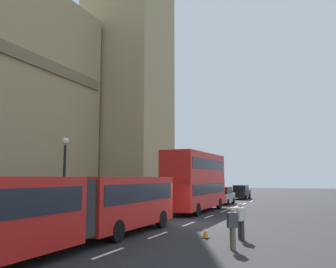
{
  "coord_description": "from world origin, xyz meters",
  "views": [
    {
      "loc": [
        -21.44,
        -7.45,
        2.87
      ],
      "look_at": [
        3.08,
        2.79,
        6.14
      ],
      "focal_mm": 37.78,
      "sensor_mm": 36.0,
      "label": 1
    }
  ],
  "objects_px": {
    "street_lamp": "(64,174)",
    "sedan_lead": "(223,196)",
    "traffic_cone_west": "(205,232)",
    "pedestrian_by_kerb": "(241,220)",
    "articulated_bus": "(68,205)",
    "pedestrian_near_cones": "(232,226)",
    "double_decker_bus": "(196,179)",
    "sedan_trailing": "(241,192)",
    "traffic_cone_middle": "(233,215)"
  },
  "relations": [
    {
      "from": "articulated_bus",
      "to": "pedestrian_by_kerb",
      "type": "height_order",
      "value": "articulated_bus"
    },
    {
      "from": "traffic_cone_middle",
      "to": "pedestrian_near_cones",
      "type": "bearing_deg",
      "value": -167.58
    },
    {
      "from": "articulated_bus",
      "to": "traffic_cone_west",
      "type": "relative_size",
      "value": 29.01
    },
    {
      "from": "traffic_cone_west",
      "to": "pedestrian_by_kerb",
      "type": "height_order",
      "value": "pedestrian_by_kerb"
    },
    {
      "from": "articulated_bus",
      "to": "sedan_lead",
      "type": "distance_m",
      "value": 26.25
    },
    {
      "from": "street_lamp",
      "to": "pedestrian_by_kerb",
      "type": "bearing_deg",
      "value": -92.17
    },
    {
      "from": "traffic_cone_west",
      "to": "double_decker_bus",
      "type": "bearing_deg",
      "value": 20.11
    },
    {
      "from": "sedan_lead",
      "to": "sedan_trailing",
      "type": "relative_size",
      "value": 1.0
    },
    {
      "from": "pedestrian_near_cones",
      "to": "pedestrian_by_kerb",
      "type": "bearing_deg",
      "value": 3.2
    },
    {
      "from": "street_lamp",
      "to": "sedan_lead",
      "type": "bearing_deg",
      "value": -12.0
    },
    {
      "from": "double_decker_bus",
      "to": "sedan_trailing",
      "type": "distance_m",
      "value": 19.51
    },
    {
      "from": "double_decker_bus",
      "to": "pedestrian_by_kerb",
      "type": "height_order",
      "value": "double_decker_bus"
    },
    {
      "from": "sedan_lead",
      "to": "traffic_cone_middle",
      "type": "bearing_deg",
      "value": -163.38
    },
    {
      "from": "articulated_bus",
      "to": "traffic_cone_middle",
      "type": "bearing_deg",
      "value": -17.14
    },
    {
      "from": "sedan_trailing",
      "to": "street_lamp",
      "type": "distance_m",
      "value": 31.33
    },
    {
      "from": "double_decker_bus",
      "to": "traffic_cone_middle",
      "type": "xyz_separation_m",
      "value": [
        -3.98,
        -3.95,
        -2.43
      ]
    },
    {
      "from": "street_lamp",
      "to": "pedestrian_near_cones",
      "type": "relative_size",
      "value": 3.12
    },
    {
      "from": "traffic_cone_west",
      "to": "pedestrian_by_kerb",
      "type": "relative_size",
      "value": 0.34
    },
    {
      "from": "pedestrian_near_cones",
      "to": "sedan_lead",
      "type": "bearing_deg",
      "value": 14.81
    },
    {
      "from": "traffic_cone_west",
      "to": "pedestrian_near_cones",
      "type": "xyz_separation_m",
      "value": [
        -2.21,
        -1.8,
        0.63
      ]
    },
    {
      "from": "articulated_bus",
      "to": "sedan_lead",
      "type": "relative_size",
      "value": 3.82
    },
    {
      "from": "pedestrian_near_cones",
      "to": "double_decker_bus",
      "type": "bearing_deg",
      "value": 23.52
    },
    {
      "from": "double_decker_bus",
      "to": "sedan_trailing",
      "type": "height_order",
      "value": "double_decker_bus"
    },
    {
      "from": "traffic_cone_middle",
      "to": "sedan_lead",
      "type": "bearing_deg",
      "value": 16.62
    },
    {
      "from": "sedan_lead",
      "to": "pedestrian_near_cones",
      "type": "relative_size",
      "value": 2.6
    },
    {
      "from": "articulated_bus",
      "to": "sedan_trailing",
      "type": "distance_m",
      "value": 36.23
    },
    {
      "from": "double_decker_bus",
      "to": "sedan_trailing",
      "type": "xyz_separation_m",
      "value": [
        19.43,
        -0.01,
        -1.8
      ]
    },
    {
      "from": "articulated_bus",
      "to": "pedestrian_near_cones",
      "type": "xyz_separation_m",
      "value": [
        2.47,
        -6.23,
        -0.83
      ]
    },
    {
      "from": "sedan_lead",
      "to": "pedestrian_by_kerb",
      "type": "relative_size",
      "value": 2.6
    },
    {
      "from": "sedan_trailing",
      "to": "pedestrian_by_kerb",
      "type": "height_order",
      "value": "sedan_trailing"
    },
    {
      "from": "sedan_trailing",
      "to": "street_lamp",
      "type": "xyz_separation_m",
      "value": [
        -30.93,
        4.52,
        2.14
      ]
    },
    {
      "from": "traffic_cone_middle",
      "to": "pedestrian_by_kerb",
      "type": "xyz_separation_m",
      "value": [
        -7.93,
        -2.14,
        0.63
      ]
    },
    {
      "from": "double_decker_bus",
      "to": "traffic_cone_middle",
      "type": "relative_size",
      "value": 17.47
    },
    {
      "from": "traffic_cone_west",
      "to": "pedestrian_near_cones",
      "type": "distance_m",
      "value": 2.92
    },
    {
      "from": "articulated_bus",
      "to": "sedan_lead",
      "type": "height_order",
      "value": "articulated_bus"
    },
    {
      "from": "traffic_cone_west",
      "to": "pedestrian_by_kerb",
      "type": "xyz_separation_m",
      "value": [
        0.21,
        -1.66,
        0.63
      ]
    },
    {
      "from": "double_decker_bus",
      "to": "traffic_cone_middle",
      "type": "distance_m",
      "value": 6.11
    },
    {
      "from": "articulated_bus",
      "to": "street_lamp",
      "type": "distance_m",
      "value": 7.07
    },
    {
      "from": "sedan_lead",
      "to": "street_lamp",
      "type": "bearing_deg",
      "value": 168.0
    },
    {
      "from": "double_decker_bus",
      "to": "sedan_trailing",
      "type": "relative_size",
      "value": 2.3
    },
    {
      "from": "street_lamp",
      "to": "pedestrian_by_kerb",
      "type": "height_order",
      "value": "street_lamp"
    },
    {
      "from": "sedan_trailing",
      "to": "pedestrian_near_cones",
      "type": "distance_m",
      "value": 34.32
    },
    {
      "from": "pedestrian_by_kerb",
      "to": "pedestrian_near_cones",
      "type": "bearing_deg",
      "value": -176.8
    },
    {
      "from": "sedan_trailing",
      "to": "sedan_lead",
      "type": "bearing_deg",
      "value": 179.62
    },
    {
      "from": "traffic_cone_west",
      "to": "traffic_cone_middle",
      "type": "relative_size",
      "value": 1.0
    },
    {
      "from": "sedan_lead",
      "to": "double_decker_bus",
      "type": "bearing_deg",
      "value": -179.68
    },
    {
      "from": "sedan_trailing",
      "to": "pedestrian_near_cones",
      "type": "height_order",
      "value": "sedan_trailing"
    },
    {
      "from": "street_lamp",
      "to": "sedan_trailing",
      "type": "bearing_deg",
      "value": -8.31
    },
    {
      "from": "double_decker_bus",
      "to": "street_lamp",
      "type": "distance_m",
      "value": 12.36
    },
    {
      "from": "traffic_cone_middle",
      "to": "street_lamp",
      "type": "distance_m",
      "value": 11.66
    }
  ]
}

